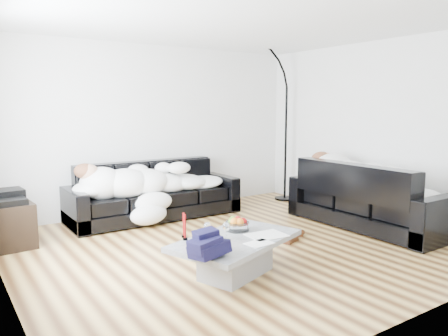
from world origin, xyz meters
TOP-DOWN VIEW (x-y plane):
  - ground at (0.00, 0.00)m, footprint 5.00×5.00m
  - wall_back at (0.00, 2.25)m, footprint 5.00×0.02m
  - wall_right at (2.50, 0.00)m, footprint 0.02×4.50m
  - ceiling at (0.00, 0.00)m, footprint 5.00×5.00m
  - sofa_back at (-0.27, 1.75)m, footprint 2.52×0.87m
  - sofa_right at (1.99, -0.33)m, footprint 0.95×2.23m
  - sleeper_back at (-0.27, 1.70)m, footprint 2.14×0.74m
  - sleeper_right at (1.99, -0.33)m, footprint 0.81×1.91m
  - teal_cushion at (1.93, 0.36)m, footprint 0.42×0.38m
  - coffee_table at (-0.57, -0.76)m, footprint 1.48×1.15m
  - fruit_bowl at (-0.41, -0.55)m, footprint 0.28×0.28m
  - wine_glass_a at (-0.83, -0.65)m, footprint 0.08×0.08m
  - wine_glass_b at (-0.96, -0.75)m, footprint 0.07×0.07m
  - wine_glass_c at (-0.68, -0.75)m, footprint 0.09×0.09m
  - candle_left at (-1.01, -0.54)m, footprint 0.05×0.05m
  - candle_right at (-0.98, -0.46)m, footprint 0.06×0.06m
  - newspaper_a at (-0.27, -0.86)m, footprint 0.39×0.31m
  - newspaper_b at (-0.49, -1.03)m, footprint 0.27×0.20m
  - navy_jacket at (-1.10, -1.01)m, footprint 0.33×0.28m
  - shoes at (0.69, -0.20)m, footprint 0.47×0.37m
  - av_cabinet at (-2.30, 1.54)m, footprint 0.57×0.80m
  - stereo at (-2.30, 1.54)m, footprint 0.46×0.37m
  - floor_lamp at (2.22, 1.65)m, footprint 0.93×0.51m

SIDE VIEW (x-z plane):
  - ground at x=0.00m, z-range 0.00..0.00m
  - shoes at x=0.69m, z-range 0.00..0.10m
  - coffee_table at x=-0.57m, z-range 0.00..0.38m
  - av_cabinet at x=-2.30m, z-range 0.00..0.53m
  - newspaper_b at x=-0.49m, z-range 0.38..0.39m
  - newspaper_a at x=-0.27m, z-range 0.38..0.39m
  - sofa_back at x=-0.27m, z-range 0.00..0.83m
  - sofa_right at x=1.99m, z-range 0.00..0.90m
  - fruit_bowl at x=-0.41m, z-range 0.38..0.53m
  - wine_glass_b at x=-0.96m, z-range 0.38..0.53m
  - wine_glass_a at x=-0.83m, z-range 0.38..0.55m
  - wine_glass_c at x=-0.68m, z-range 0.38..0.55m
  - candle_right at x=-0.98m, z-range 0.38..0.62m
  - candle_left at x=-1.01m, z-range 0.38..0.63m
  - navy_jacket at x=-1.10m, z-range 0.46..0.62m
  - stereo at x=-2.30m, z-range 0.53..0.66m
  - sleeper_back at x=-0.27m, z-range 0.42..0.85m
  - sleeper_right at x=1.99m, z-range 0.42..0.89m
  - teal_cushion at x=1.93m, z-range 0.62..0.82m
  - floor_lamp at x=2.22m, z-range 0.00..2.43m
  - wall_back at x=0.00m, z-range 0.00..2.60m
  - wall_right at x=2.50m, z-range 0.00..2.60m
  - ceiling at x=0.00m, z-range 2.60..2.60m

